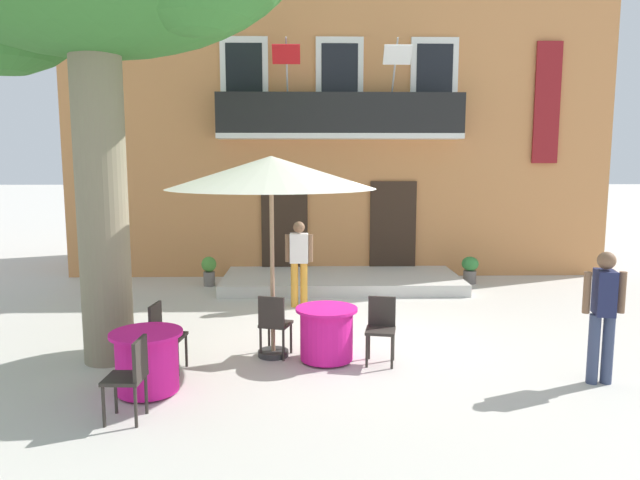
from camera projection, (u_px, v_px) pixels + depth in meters
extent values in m
plane|color=beige|center=(373.00, 339.00, 9.16)|extent=(120.00, 120.00, 0.00)
cube|color=#CC844C|center=(335.00, 124.00, 15.58)|extent=(13.00, 4.00, 7.50)
cube|color=#332319|center=(285.00, 230.00, 13.89)|extent=(1.10, 0.08, 2.30)
cube|color=#332319|center=(393.00, 229.00, 13.95)|extent=(1.10, 0.08, 2.30)
cube|color=silver|center=(244.00, 79.00, 13.38)|extent=(1.10, 0.08, 1.90)
cube|color=black|center=(244.00, 79.00, 13.36)|extent=(0.84, 0.04, 1.60)
cube|color=silver|center=(340.00, 79.00, 13.43)|extent=(1.10, 0.08, 1.90)
cube|color=black|center=(340.00, 79.00, 13.40)|extent=(0.84, 0.04, 1.60)
cube|color=silver|center=(434.00, 80.00, 13.48)|extent=(1.10, 0.08, 1.90)
cube|color=black|center=(434.00, 80.00, 13.45)|extent=(0.84, 0.04, 1.60)
cube|color=silver|center=(340.00, 136.00, 13.33)|extent=(5.60, 0.65, 0.12)
cube|color=black|center=(341.00, 113.00, 12.97)|extent=(5.60, 0.06, 0.90)
cylinder|color=#B2B2B7|center=(287.00, 72.00, 12.94)|extent=(0.04, 0.95, 1.33)
cube|color=red|center=(286.00, 54.00, 12.45)|extent=(0.60, 0.29, 0.38)
cylinder|color=#B2B2B7|center=(394.00, 72.00, 12.99)|extent=(0.04, 0.95, 1.33)
cube|color=white|center=(398.00, 55.00, 12.51)|extent=(0.60, 0.29, 0.38)
cylinder|color=#47423D|center=(240.00, 129.00, 13.28)|extent=(0.26, 0.26, 0.23)
ellipsoid|color=#4C8E38|center=(239.00, 117.00, 13.24)|extent=(0.34, 0.34, 0.30)
cylinder|color=slate|center=(290.00, 126.00, 13.30)|extent=(0.30, 0.30, 0.33)
ellipsoid|color=#38843D|center=(290.00, 110.00, 13.25)|extent=(0.39, 0.39, 0.41)
cylinder|color=#47423D|center=(340.00, 126.00, 13.32)|extent=(0.36, 0.36, 0.33)
ellipsoid|color=#38843D|center=(340.00, 109.00, 13.27)|extent=(0.47, 0.47, 0.45)
cylinder|color=#995638|center=(390.00, 129.00, 13.36)|extent=(0.28, 0.28, 0.24)
ellipsoid|color=#38843D|center=(390.00, 113.00, 13.31)|extent=(0.37, 0.37, 0.45)
cylinder|color=#995638|center=(439.00, 129.00, 13.38)|extent=(0.30, 0.30, 0.23)
ellipsoid|color=#4C8E38|center=(440.00, 113.00, 13.33)|extent=(0.39, 0.39, 0.50)
cube|color=maroon|center=(547.00, 103.00, 13.59)|extent=(0.60, 0.06, 2.80)
cube|color=silver|center=(341.00, 281.00, 12.96)|extent=(5.22, 2.28, 0.25)
cylinder|color=#7F755B|center=(103.00, 208.00, 7.89)|extent=(0.68, 0.68, 4.28)
cylinder|color=#DB1984|center=(327.00, 335.00, 8.10)|extent=(0.74, 0.74, 0.68)
cylinder|color=#DB1984|center=(327.00, 309.00, 8.05)|extent=(0.86, 0.86, 0.04)
cylinder|color=#2D2823|center=(327.00, 359.00, 8.15)|extent=(0.44, 0.44, 0.03)
cylinder|color=#2D2823|center=(269.00, 336.00, 8.53)|extent=(0.04, 0.04, 0.45)
cylinder|color=#2D2823|center=(291.00, 338.00, 8.44)|extent=(0.04, 0.04, 0.45)
cylinder|color=#2D2823|center=(261.00, 343.00, 8.20)|extent=(0.04, 0.04, 0.45)
cylinder|color=#2D2823|center=(283.00, 345.00, 8.11)|extent=(0.04, 0.04, 0.45)
cube|color=#2D2823|center=(276.00, 324.00, 8.29)|extent=(0.50, 0.50, 0.04)
cube|color=#2D2823|center=(271.00, 312.00, 8.09)|extent=(0.38, 0.15, 0.42)
cylinder|color=#2D2823|center=(392.00, 353.00, 7.80)|extent=(0.04, 0.04, 0.45)
cylinder|color=#2D2823|center=(367.00, 351.00, 7.86)|extent=(0.04, 0.04, 0.45)
cylinder|color=#2D2823|center=(393.00, 345.00, 8.13)|extent=(0.04, 0.04, 0.45)
cylinder|color=#2D2823|center=(369.00, 344.00, 8.19)|extent=(0.04, 0.04, 0.45)
cube|color=#2D2823|center=(380.00, 331.00, 7.96)|extent=(0.47, 0.47, 0.04)
cube|color=#2D2823|center=(382.00, 311.00, 8.11)|extent=(0.38, 0.11, 0.42)
cylinder|color=#DB1984|center=(147.00, 363.00, 6.97)|extent=(0.74, 0.74, 0.68)
cylinder|color=#DB1984|center=(146.00, 333.00, 6.92)|extent=(0.86, 0.86, 0.04)
cylinder|color=#2D2823|center=(148.00, 391.00, 7.02)|extent=(0.44, 0.44, 0.03)
cylinder|color=#2D2823|center=(186.00, 351.00, 7.88)|extent=(0.04, 0.04, 0.45)
cylinder|color=#2D2823|center=(178.00, 359.00, 7.55)|extent=(0.04, 0.04, 0.45)
cylinder|color=#2D2823|center=(162.00, 350.00, 7.92)|extent=(0.04, 0.04, 0.45)
cylinder|color=#2D2823|center=(153.00, 358.00, 7.58)|extent=(0.04, 0.04, 0.45)
cube|color=#2D2823|center=(169.00, 337.00, 7.70)|extent=(0.45, 0.45, 0.04)
cube|color=#2D2823|center=(155.00, 319.00, 7.69)|extent=(0.09, 0.38, 0.42)
cylinder|color=#2D2823|center=(104.00, 407.00, 6.09)|extent=(0.04, 0.04, 0.45)
cylinder|color=#2D2823|center=(116.00, 394.00, 6.42)|extent=(0.04, 0.04, 0.45)
cylinder|color=#2D2823|center=(136.00, 407.00, 6.08)|extent=(0.04, 0.04, 0.45)
cylinder|color=#2D2823|center=(146.00, 394.00, 6.41)|extent=(0.04, 0.04, 0.45)
cube|color=#2D2823|center=(124.00, 378.00, 6.22)|extent=(0.42, 0.42, 0.04)
cube|color=#2D2823|center=(140.00, 358.00, 6.18)|extent=(0.06, 0.38, 0.42)
cylinder|color=#997A56|center=(272.00, 269.00, 8.17)|extent=(0.06, 0.06, 2.55)
cylinder|color=#333333|center=(273.00, 353.00, 8.34)|extent=(0.44, 0.44, 0.08)
cone|color=silver|center=(271.00, 172.00, 7.99)|extent=(2.90, 2.90, 0.45)
cylinder|color=slate|center=(209.00, 279.00, 13.00)|extent=(0.25, 0.25, 0.32)
ellipsoid|color=#4C8E38|center=(209.00, 264.00, 12.96)|extent=(0.33, 0.33, 0.34)
cylinder|color=slate|center=(470.00, 277.00, 13.28)|extent=(0.29, 0.29, 0.29)
ellipsoid|color=#38843D|center=(470.00, 264.00, 13.24)|extent=(0.38, 0.38, 0.32)
cylinder|color=gold|center=(295.00, 285.00, 11.10)|extent=(0.14, 0.14, 0.86)
cylinder|color=gold|center=(304.00, 285.00, 11.10)|extent=(0.14, 0.14, 0.86)
cube|color=white|center=(299.00, 248.00, 11.00)|extent=(0.35, 0.23, 0.56)
sphere|color=brown|center=(299.00, 227.00, 10.95)|extent=(0.22, 0.22, 0.22)
cylinder|color=brown|center=(287.00, 248.00, 11.00)|extent=(0.09, 0.09, 0.52)
cylinder|color=brown|center=(311.00, 248.00, 11.01)|extent=(0.09, 0.09, 0.52)
cylinder|color=#384260|center=(593.00, 349.00, 7.27)|extent=(0.14, 0.14, 0.89)
cylinder|color=#384260|center=(608.00, 349.00, 7.27)|extent=(0.14, 0.14, 0.89)
cube|color=#1E2347|center=(604.00, 292.00, 7.17)|extent=(0.29, 0.38, 0.56)
sphere|color=brown|center=(607.00, 261.00, 7.12)|extent=(0.22, 0.22, 0.22)
cylinder|color=brown|center=(587.00, 293.00, 7.17)|extent=(0.09, 0.09, 0.52)
cylinder|color=brown|center=(622.00, 292.00, 7.18)|extent=(0.09, 0.09, 0.52)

